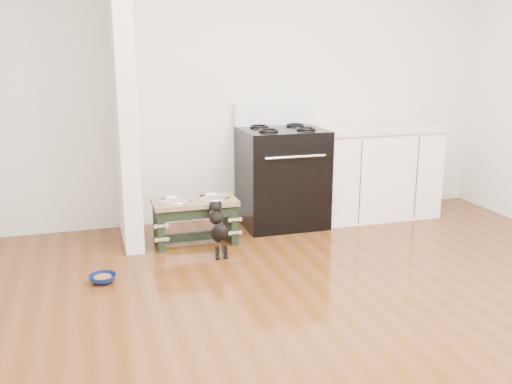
# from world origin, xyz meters

# --- Properties ---
(ground) EXTENTS (5.00, 5.00, 0.00)m
(ground) POSITION_xyz_m (0.00, 0.00, 0.00)
(ground) COLOR #4E290E
(ground) RESTS_ON ground
(room_shell) EXTENTS (5.00, 5.00, 5.00)m
(room_shell) POSITION_xyz_m (0.00, 0.00, 1.62)
(room_shell) COLOR silver
(room_shell) RESTS_ON ground
(partition_wall) EXTENTS (0.15, 0.80, 2.70)m
(partition_wall) POSITION_xyz_m (-1.18, 2.10, 1.35)
(partition_wall) COLOR silver
(partition_wall) RESTS_ON ground
(oven_range) EXTENTS (0.76, 0.69, 1.14)m
(oven_range) POSITION_xyz_m (0.25, 2.16, 0.48)
(oven_range) COLOR black
(oven_range) RESTS_ON ground
(cabinet_run) EXTENTS (1.24, 0.64, 0.91)m
(cabinet_run) POSITION_xyz_m (1.23, 2.18, 0.45)
(cabinet_run) COLOR white
(cabinet_run) RESTS_ON ground
(dog_feeder) EXTENTS (0.71, 0.38, 0.41)m
(dog_feeder) POSITION_xyz_m (-0.65, 1.85, 0.28)
(dog_feeder) COLOR black
(dog_feeder) RESTS_ON ground
(puppy) EXTENTS (0.13, 0.37, 0.43)m
(puppy) POSITION_xyz_m (-0.52, 1.52, 0.24)
(puppy) COLOR black
(puppy) RESTS_ON ground
(floor_bowl) EXTENTS (0.21, 0.21, 0.06)m
(floor_bowl) POSITION_xyz_m (-1.46, 1.19, 0.03)
(floor_bowl) COLOR #0B1B50
(floor_bowl) RESTS_ON ground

